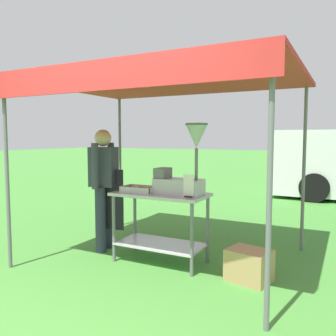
# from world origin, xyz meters

# --- Properties ---
(ground_plane) EXTENTS (70.00, 70.00, 0.00)m
(ground_plane) POSITION_xyz_m (0.00, 6.00, 0.00)
(ground_plane) COLOR #478E38
(stall_canopy) EXTENTS (3.13, 2.42, 2.21)m
(stall_canopy) POSITION_xyz_m (0.05, 1.48, 2.13)
(stall_canopy) COLOR slate
(stall_canopy) RESTS_ON ground
(donut_cart) EXTENTS (1.13, 0.57, 0.85)m
(donut_cart) POSITION_xyz_m (0.05, 1.38, 0.60)
(donut_cart) COLOR #B7B7BC
(donut_cart) RESTS_ON ground
(donut_tray) EXTENTS (0.44, 0.27, 0.07)m
(donut_tray) POSITION_xyz_m (-0.20, 1.32, 0.87)
(donut_tray) COLOR #B7B7BC
(donut_tray) RESTS_ON donut_cart
(donut_fryer) EXTENTS (0.63, 0.28, 0.82)m
(donut_fryer) POSITION_xyz_m (0.35, 1.39, 1.15)
(donut_fryer) COLOR #B7B7BC
(donut_fryer) RESTS_ON donut_cart
(menu_sign) EXTENTS (0.13, 0.05, 0.25)m
(menu_sign) POSITION_xyz_m (0.48, 1.25, 0.95)
(menu_sign) COLOR black
(menu_sign) RESTS_ON donut_cart
(vendor) EXTENTS (0.46, 0.54, 1.61)m
(vendor) POSITION_xyz_m (-0.83, 1.45, 0.90)
(vendor) COLOR #2D3347
(vendor) RESTS_ON ground
(supply_crate) EXTENTS (0.49, 0.42, 0.33)m
(supply_crate) POSITION_xyz_m (1.15, 1.31, 0.17)
(supply_crate) COLOR tan
(supply_crate) RESTS_ON ground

